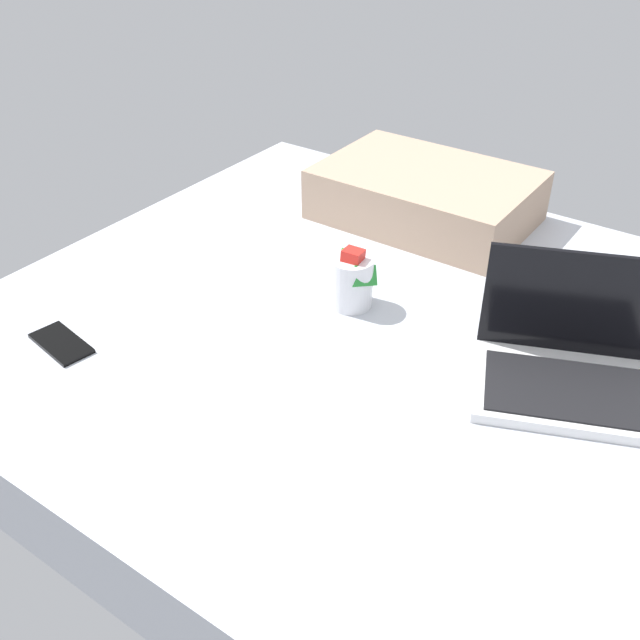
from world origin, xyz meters
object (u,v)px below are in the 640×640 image
object	(u,v)px
snack_cup	(352,280)
laptop	(569,364)
cell_phone	(61,343)
pillow	(426,195)

from	to	relation	value
snack_cup	laptop	bearing A→B (deg)	0.52
snack_cup	cell_phone	size ratio (longest dim) A/B	0.96
laptop	cell_phone	size ratio (longest dim) A/B	2.81
snack_cup	pillow	size ratio (longest dim) A/B	0.26
snack_cup	cell_phone	bearing A→B (deg)	-130.64
laptop	cell_phone	distance (cm)	96.67
snack_cup	pillow	bearing A→B (deg)	98.72
snack_cup	pillow	xyz separation A→B (cm)	(-6.88, 44.84, 0.52)
snack_cup	cell_phone	world-z (taller)	snack_cup
laptop	snack_cup	size ratio (longest dim) A/B	2.93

